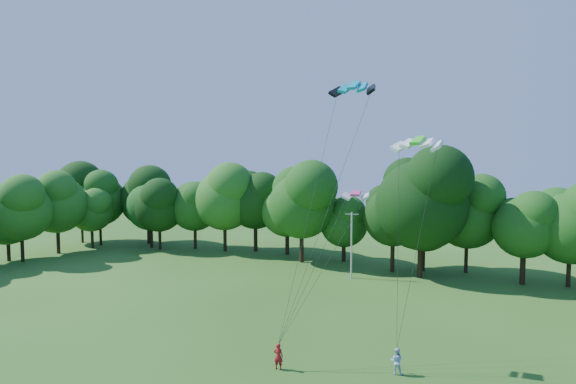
% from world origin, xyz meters
% --- Properties ---
extents(utility_pole, '(1.45, 0.28, 7.29)m').
position_xyz_m(utility_pole, '(-0.45, 29.17, 3.77)').
color(utility_pole, '#B3B2AA').
rests_on(utility_pole, ground).
extents(kite_flyer_left, '(0.65, 0.47, 1.65)m').
position_xyz_m(kite_flyer_left, '(1.08, 6.18, 0.83)').
color(kite_flyer_left, '#A2151B').
rests_on(kite_flyer_left, ground).
extents(kite_flyer_right, '(0.84, 0.68, 1.62)m').
position_xyz_m(kite_flyer_right, '(7.93, 8.42, 0.81)').
color(kite_flyer_right, '#ABCAEE').
rests_on(kite_flyer_right, ground).
extents(kite_teal, '(3.20, 1.55, 0.82)m').
position_xyz_m(kite_teal, '(3.95, 12.84, 18.24)').
color(kite_teal, '#058FAC').
rests_on(kite_teal, ground).
extents(kite_green, '(3.24, 1.98, 0.64)m').
position_xyz_m(kite_green, '(8.66, 10.55, 14.19)').
color(kite_green, '#2EE822').
rests_on(kite_green, ground).
extents(kite_pink, '(1.83, 1.00, 0.34)m').
position_xyz_m(kite_pink, '(5.04, 9.43, 10.87)').
color(kite_pink, '#CD397D').
rests_on(kite_pink, ground).
extents(tree_back_west, '(7.83, 7.83, 11.39)m').
position_xyz_m(tree_back_west, '(-32.50, 34.62, 7.11)').
color(tree_back_west, '#342514').
rests_on(tree_back_west, ground).
extents(tree_back_center, '(10.97, 10.97, 15.96)m').
position_xyz_m(tree_back_center, '(6.49, 32.44, 9.97)').
color(tree_back_center, '#322013').
rests_on(tree_back_center, ground).
extents(tree_flank_west, '(8.02, 8.02, 11.66)m').
position_xyz_m(tree_flank_west, '(-43.37, 20.08, 7.28)').
color(tree_flank_west, '#322213').
rests_on(tree_flank_west, ground).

